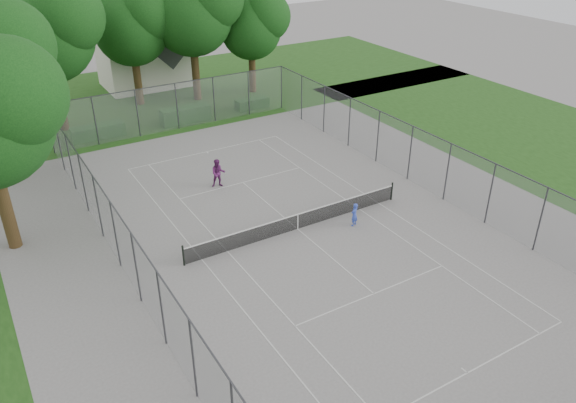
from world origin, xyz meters
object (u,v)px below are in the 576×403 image
tennis_net (298,221)px  girl_player (354,215)px  house (141,46)px  woman_player (218,173)px

tennis_net → girl_player: 3.04m
tennis_net → house: size_ratio=1.43×
girl_player → tennis_net: bearing=-46.0°
tennis_net → girl_player: girl_player is taller
house → woman_player: size_ratio=5.09×
woman_player → house: bearing=102.3°
tennis_net → house: 29.28m
tennis_net → woman_player: (-1.47, 6.69, 0.37)m
house → girl_player: bearing=-87.5°
girl_player → woman_player: woman_player is taller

